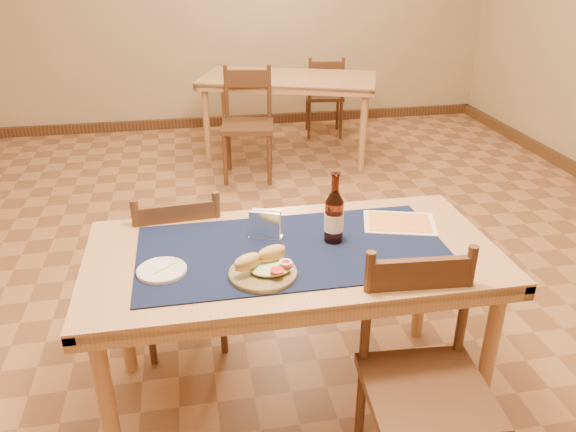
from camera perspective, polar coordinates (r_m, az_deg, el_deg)
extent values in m
cube|color=#9B6843|center=(3.27, -2.28, -8.36)|extent=(6.00, 7.00, 0.02)
cylinder|color=#AD7751|center=(2.17, -17.79, -18.32)|extent=(0.06, 0.06, 0.71)
cylinder|color=#AD7751|center=(2.41, 19.61, -13.64)|extent=(0.06, 0.06, 0.71)
cylinder|color=#AD7751|center=(2.67, -16.47, -8.82)|extent=(0.06, 0.06, 0.71)
cylinder|color=#AD7751|center=(2.86, 13.54, -5.89)|extent=(0.06, 0.06, 0.71)
cube|color=#AD7751|center=(2.21, 0.48, -3.91)|extent=(1.60, 0.80, 0.04)
cube|color=#0E1436|center=(2.20, 0.48, -3.39)|extent=(1.20, 0.60, 0.01)
cube|color=#4B301A|center=(6.41, -6.98, 9.53)|extent=(6.00, 0.06, 0.10)
cylinder|color=#AD7751|center=(5.21, -8.25, 9.13)|extent=(0.06, 0.06, 0.71)
cylinder|color=#AD7751|center=(5.00, 7.61, 8.44)|extent=(0.06, 0.06, 0.71)
cylinder|color=#AD7751|center=(5.79, -6.50, 10.91)|extent=(0.06, 0.06, 0.71)
cylinder|color=#AD7751|center=(5.60, 7.83, 10.31)|extent=(0.06, 0.06, 0.71)
cube|color=#AD7751|center=(5.26, 0.06, 13.77)|extent=(1.74, 1.26, 0.04)
cylinder|color=#4B301A|center=(3.05, -7.66, -6.35)|extent=(0.03, 0.03, 0.43)
cylinder|color=#4B301A|center=(3.04, -14.13, -7.11)|extent=(0.03, 0.03, 0.43)
cylinder|color=#4B301A|center=(2.77, -6.64, -10.02)|extent=(0.03, 0.03, 0.43)
cylinder|color=#4B301A|center=(2.75, -13.85, -10.89)|extent=(0.03, 0.03, 0.43)
cube|color=#4B301A|center=(2.78, -10.93, -4.85)|extent=(0.43, 0.43, 0.04)
cube|color=#4B301A|center=(2.46, -11.20, -0.24)|extent=(0.34, 0.05, 0.13)
cylinder|color=#4B301A|center=(2.53, -7.11, -2.14)|extent=(0.03, 0.03, 0.44)
cylinder|color=#4B301A|center=(2.51, -14.87, -3.03)|extent=(0.03, 0.03, 0.44)
cylinder|color=#4B301A|center=(2.29, 7.37, -18.74)|extent=(0.04, 0.04, 0.45)
cylinder|color=#4B301A|center=(2.39, 16.15, -17.52)|extent=(0.04, 0.04, 0.45)
cube|color=#4B301A|center=(2.06, 13.96, -17.03)|extent=(0.45, 0.45, 0.04)
cube|color=#4B301A|center=(2.00, 13.25, -6.04)|extent=(0.36, 0.06, 0.14)
cylinder|color=#4B301A|center=(2.01, 8.04, -9.32)|extent=(0.04, 0.04, 0.46)
cylinder|color=#4B301A|center=(2.12, 17.54, -8.36)|extent=(0.04, 0.04, 0.46)
cylinder|color=#4B301A|center=(4.69, -6.40, 5.73)|extent=(0.04, 0.04, 0.46)
cylinder|color=#4B301A|center=(4.67, -1.90, 5.79)|extent=(0.04, 0.04, 0.46)
cylinder|color=#4B301A|center=(5.04, -6.05, 7.16)|extent=(0.04, 0.04, 0.46)
cylinder|color=#4B301A|center=(5.02, -1.84, 7.22)|extent=(0.04, 0.04, 0.46)
cube|color=#4B301A|center=(4.78, -4.14, 9.10)|extent=(0.49, 0.49, 0.04)
cube|color=#4B301A|center=(4.88, -4.16, 13.76)|extent=(0.37, 0.09, 0.14)
cylinder|color=#4B301A|center=(4.92, -6.29, 12.31)|extent=(0.04, 0.04, 0.47)
cylinder|color=#4B301A|center=(4.90, -1.92, 12.40)|extent=(0.04, 0.04, 0.47)
cylinder|color=#4B301A|center=(6.22, 5.05, 10.58)|extent=(0.03, 0.03, 0.41)
cylinder|color=#4B301A|center=(6.19, 1.97, 10.59)|extent=(0.03, 0.03, 0.41)
cylinder|color=#4B301A|center=(5.90, 5.38, 9.74)|extent=(0.03, 0.03, 0.41)
cylinder|color=#4B301A|center=(5.87, 2.15, 9.75)|extent=(0.03, 0.03, 0.41)
cube|color=#4B301A|center=(5.99, 3.70, 12.07)|extent=(0.44, 0.44, 0.04)
cube|color=#4B301A|center=(5.75, 3.94, 14.75)|extent=(0.33, 0.08, 0.13)
cylinder|color=#4B301A|center=(5.79, 5.57, 13.66)|extent=(0.03, 0.03, 0.42)
cylinder|color=#4B301A|center=(5.76, 2.23, 13.70)|extent=(0.03, 0.03, 0.42)
cylinder|color=brown|center=(2.02, -2.57, -5.87)|extent=(0.25, 0.25, 0.01)
torus|color=brown|center=(2.02, -2.58, -5.74)|extent=(0.25, 0.25, 0.01)
ellipsoid|color=beige|center=(2.02, -1.80, -5.29)|extent=(0.15, 0.12, 0.03)
ellipsoid|color=tan|center=(1.99, -4.18, -4.72)|extent=(0.11, 0.09, 0.06)
ellipsoid|color=tan|center=(2.03, -1.65, -3.86)|extent=(0.12, 0.08, 0.06)
cylinder|color=red|center=(1.97, -1.11, -5.56)|extent=(0.05, 0.05, 0.01)
cylinder|color=red|center=(2.00, -0.09, -4.96)|extent=(0.05, 0.05, 0.01)
torus|color=white|center=(2.00, -0.25, -4.70)|extent=(0.05, 0.05, 0.01)
cylinder|color=silver|center=(2.09, -12.70, -5.42)|extent=(0.18, 0.18, 0.01)
torus|color=silver|center=(2.09, -12.71, -5.30)|extent=(0.18, 0.18, 0.01)
cube|color=#9DDA77|center=(2.09, -12.53, -5.22)|extent=(0.07, 0.07, 0.00)
cube|color=#9DDA77|center=(2.12, -11.36, -4.57)|extent=(0.03, 0.03, 0.00)
cylinder|color=#49190D|center=(2.22, 4.68, -0.57)|extent=(0.07, 0.07, 0.17)
cone|color=#49190D|center=(2.18, 4.78, 1.94)|extent=(0.07, 0.07, 0.04)
cylinder|color=#49190D|center=(2.16, 4.83, 3.31)|extent=(0.03, 0.03, 0.07)
cylinder|color=#49190D|center=(2.14, 4.87, 4.26)|extent=(0.04, 0.04, 0.01)
cylinder|color=#F3E5C3|center=(2.22, 4.68, -0.57)|extent=(0.08, 0.08, 0.07)
cube|color=white|center=(2.28, -2.32, -2.11)|extent=(0.14, 0.09, 0.00)
cube|color=white|center=(2.24, -2.45, -1.02)|extent=(0.12, 0.05, 0.11)
cube|color=white|center=(2.27, -2.24, -0.56)|extent=(0.12, 0.05, 0.11)
cube|color=white|center=(2.26, -2.34, -0.89)|extent=(0.12, 0.07, 0.10)
cube|color=#43A7D9|center=(2.24, -2.43, -0.85)|extent=(0.08, 0.03, 0.04)
cube|color=beige|center=(2.44, 11.25, -0.68)|extent=(0.35, 0.29, 0.00)
cube|color=orange|center=(2.44, 11.25, -0.61)|extent=(0.30, 0.24, 0.00)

